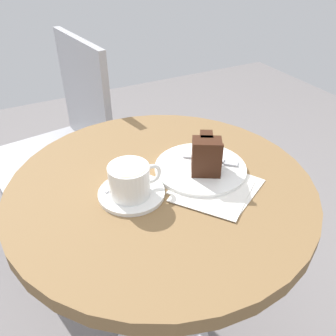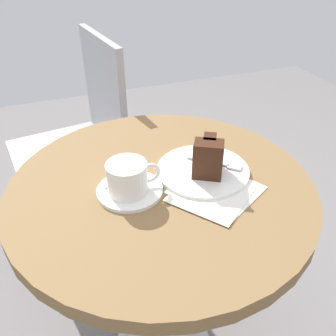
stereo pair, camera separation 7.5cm
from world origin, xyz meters
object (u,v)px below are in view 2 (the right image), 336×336
Objects in this scene: cake_slice at (208,158)px; napkin at (214,192)px; fork at (221,164)px; cafe_chair at (86,133)px; teaspoon at (130,177)px; saucer at (130,190)px; coffee_cup at (128,177)px; cake_plate at (204,172)px.

cake_slice reaches higher than napkin.
fork is 0.67m from cafe_chair.
fork is at bearing 19.73° from cake_slice.
cake_slice is 0.11× the size of cafe_chair.
cake_slice is at bearing -118.61° from fork.
teaspoon is 0.93× the size of fork.
fork is at bearing 13.36° from cafe_chair.
saucer is 1.49× the size of cake_slice.
coffee_cup is at bearing -125.75° from teaspoon.
teaspoon is 0.22m from fork.
teaspoon is 0.59m from cafe_chair.
coffee_cup is 0.50× the size of napkin.
cake_plate is 0.25× the size of cafe_chair.
cake_slice reaches higher than coffee_cup.
teaspoon is 0.17m from cake_plate.
coffee_cup is at bearing -7.36° from cafe_chair.
saucer is 0.22m from fork.
coffee_cup is 0.19m from cake_plate.
cafe_chair reaches higher than cake_plate.
cake_plate is 0.65m from cafe_chair.
saucer is 0.19m from cake_slice.
teaspoon is 0.43× the size of napkin.
coffee_cup is at bearing -134.91° from fork.
cake_plate is (0.17, -0.03, -0.01)m from teaspoon.
cafe_chair is at bearing 105.27° from napkin.
cake_plate is at bearing 83.03° from napkin.
teaspoon is at bearing 146.55° from napkin.
cafe_chair is (-0.24, 0.60, -0.18)m from fork.
cake_plate is at bearing -135.12° from fork.
saucer is at bearing -136.21° from fork.
cake_slice is 0.06m from fork.
saucer is 0.04m from teaspoon.
fork reaches higher than cake_plate.
fork is (0.04, 0.02, -0.04)m from cake_slice.
cake_slice reaches higher than cake_plate.
napkin is (-0.01, -0.06, -0.05)m from cake_slice.
fork is 0.46× the size of napkin.
cafe_chair is at bearing 90.93° from coffee_cup.
cake_slice is (0.19, -0.00, 0.01)m from coffee_cup.
fork is (0.22, 0.01, 0.01)m from saucer.
cake_plate is at bearing 3.49° from coffee_cup.
fork is 0.13× the size of cafe_chair.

